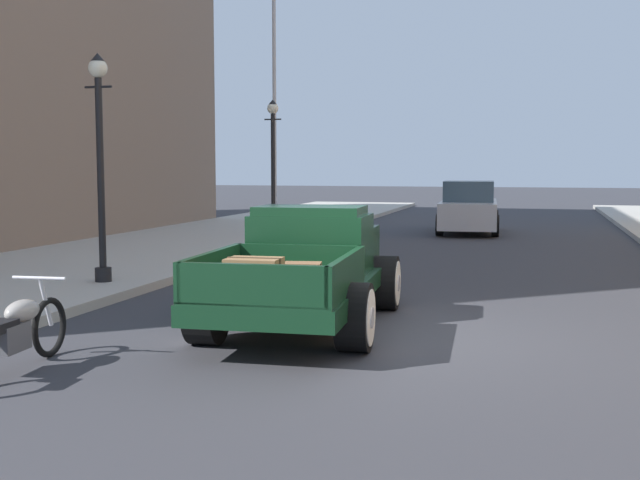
% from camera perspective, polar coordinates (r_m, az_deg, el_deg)
% --- Properties ---
extents(ground_plane, '(140.00, 140.00, 0.00)m').
position_cam_1_polar(ground_plane, '(9.89, 4.96, -6.99)').
color(ground_plane, '#333338').
extents(hotrod_truck_dark_green, '(2.37, 5.01, 1.58)m').
position_cam_1_polar(hotrod_truck_dark_green, '(10.64, -0.77, -1.97)').
color(hotrod_truck_dark_green, black).
rests_on(hotrod_truck_dark_green, ground).
extents(motorcycle_parked, '(0.62, 2.12, 0.93)m').
position_cam_1_polar(motorcycle_parked, '(8.61, -21.59, -6.23)').
color(motorcycle_parked, black).
rests_on(motorcycle_parked, ground).
extents(car_background_silver, '(2.06, 4.39, 1.65)m').
position_cam_1_polar(car_background_silver, '(25.19, 10.80, 2.26)').
color(car_background_silver, '#B7B7BC').
rests_on(car_background_silver, ground).
extents(street_lamp_near, '(0.50, 0.32, 3.85)m').
position_cam_1_polar(street_lamp_near, '(13.75, -15.76, 6.32)').
color(street_lamp_near, black).
rests_on(street_lamp_near, sidewalk_left).
extents(street_lamp_far, '(0.50, 0.32, 3.85)m').
position_cam_1_polar(street_lamp_far, '(22.48, -3.45, 6.10)').
color(street_lamp_far, black).
rests_on(street_lamp_far, sidewalk_left).
extents(flagpole, '(1.74, 0.16, 9.16)m').
position_cam_1_polar(flagpole, '(25.83, -2.88, 13.55)').
color(flagpole, '#B2B2B7').
rests_on(flagpole, sidewalk_left).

